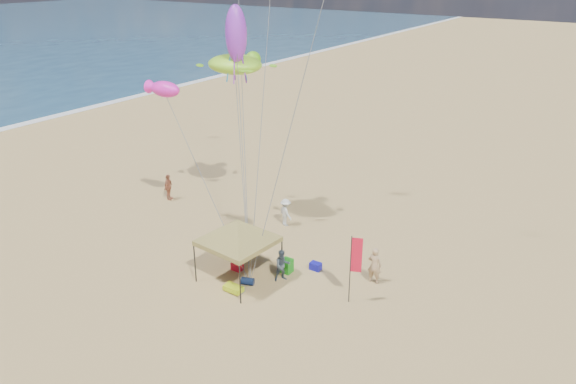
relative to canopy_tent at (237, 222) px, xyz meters
name	(u,v)px	position (x,y,z in m)	size (l,w,h in m)	color
ground	(252,293)	(1.23, -0.65, -3.02)	(280.00, 280.00, 0.00)	tan
canopy_tent	(237,222)	(0.00, 0.00, 0.00)	(5.87, 5.87, 3.63)	black
feather_flag	(355,259)	(5.44, 1.26, -0.82)	(0.48, 0.21, 3.31)	black
cooler_red	(237,266)	(-0.62, 0.60, -2.83)	(0.54, 0.38, 0.38)	red
cooler_blue	(316,266)	(2.59, 2.78, -2.83)	(0.54, 0.38, 0.38)	#141297
bag_navy	(248,281)	(0.64, -0.18, -2.84)	(0.36, 0.36, 0.60)	#0D1939
bag_orange	(249,242)	(-1.67, 2.96, -2.84)	(0.36, 0.36, 0.60)	#DD5E0C
chair_green	(287,266)	(1.54, 1.80, -2.67)	(0.50, 0.50, 0.70)	#1C8818
chair_yellow	(237,246)	(-1.77, 2.06, -2.67)	(0.50, 0.50, 0.70)	orange
crate_grey	(240,289)	(0.75, -0.87, -2.88)	(0.34, 0.30, 0.28)	slate
beach_cart	(234,288)	(0.49, -1.05, -2.82)	(0.90, 0.50, 0.24)	#AEC716
person_near_a	(374,265)	(5.48, 3.32, -2.10)	(0.67, 0.44, 1.84)	tan
person_near_b	(282,265)	(1.77, 1.07, -2.22)	(0.78, 0.61, 1.60)	#3E4A54
person_near_c	(286,212)	(-1.42, 6.07, -2.20)	(1.06, 0.61, 1.63)	silver
person_far_a	(168,187)	(-9.71, 5.03, -2.17)	(1.00, 0.41, 1.70)	#AC6242
turtle_kite	(235,64)	(-4.43, 5.67, 5.96)	(3.14, 2.51, 1.05)	#9DF02B
fish_kite	(165,89)	(-6.54, 2.46, 4.93)	(1.87, 0.94, 0.83)	#F823BE
squid_kite	(236,34)	(-3.74, 5.02, 7.65)	(1.12, 1.12, 2.90)	#9D30D8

